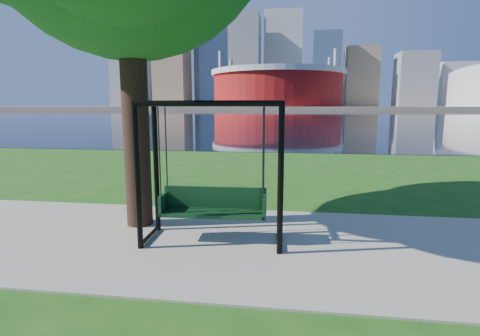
# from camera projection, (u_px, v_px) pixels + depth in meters

# --- Properties ---
(ground) EXTENTS (900.00, 900.00, 0.00)m
(ground) POSITION_uv_depth(u_px,v_px,m) (252.00, 234.00, 6.75)
(ground) COLOR #1E5114
(ground) RESTS_ON ground
(path) EXTENTS (120.00, 4.00, 0.03)m
(path) POSITION_uv_depth(u_px,v_px,m) (248.00, 243.00, 6.26)
(path) COLOR #9E937F
(path) RESTS_ON ground
(river) EXTENTS (900.00, 180.00, 0.02)m
(river) POSITION_uv_depth(u_px,v_px,m) (292.00, 114.00, 106.34)
(river) COLOR black
(river) RESTS_ON ground
(far_bank) EXTENTS (900.00, 228.00, 2.00)m
(far_bank) POSITION_uv_depth(u_px,v_px,m) (293.00, 108.00, 305.38)
(far_bank) COLOR #937F60
(far_bank) RESTS_ON ground
(stadium) EXTENTS (83.00, 83.00, 32.00)m
(stadium) POSITION_uv_depth(u_px,v_px,m) (278.00, 87.00, 235.29)
(stadium) COLOR maroon
(stadium) RESTS_ON far_bank
(skyline) EXTENTS (392.00, 66.00, 96.50)m
(skyline) POSITION_uv_depth(u_px,v_px,m) (289.00, 65.00, 313.35)
(skyline) COLOR gray
(skyline) RESTS_ON far_bank
(swing) EXTENTS (2.35, 1.10, 2.37)m
(swing) POSITION_uv_depth(u_px,v_px,m) (213.00, 176.00, 6.20)
(swing) COLOR black
(swing) RESTS_ON ground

